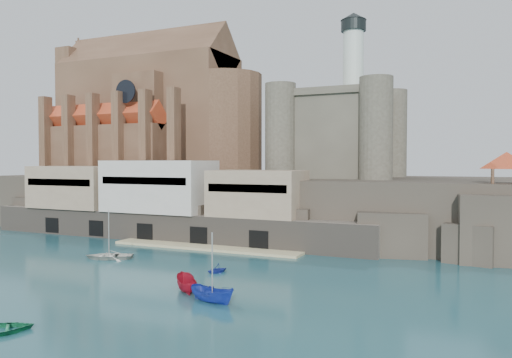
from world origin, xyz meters
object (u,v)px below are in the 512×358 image
at_px(castle_keep, 339,131).
at_px(pavilion, 507,162).
at_px(church, 154,118).
at_px(boat_2, 212,302).

xyz_separation_m(castle_keep, pavilion, (25.92, -15.08, -5.59)).
bearing_deg(pavilion, church, 166.52).
height_order(pavilion, boat_2, pavilion).
distance_m(church, boat_2, 66.89).
xyz_separation_m(castle_keep, boat_2, (0.72, -47.28, -18.31)).
relative_size(castle_keep, boat_2, 6.01).
xyz_separation_m(church, castle_keep, (40.21, -0.78, -3.81)).
distance_m(church, pavilion, 68.65).
relative_size(pavilion, boat_2, 1.31).
bearing_deg(castle_keep, pavilion, -30.18).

